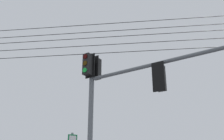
# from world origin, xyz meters

# --- Properties ---
(signal_mast_assembly) EXTENTS (1.86, 5.73, 6.51)m
(signal_mast_assembly) POSITION_xyz_m (0.71, 0.28, 4.65)
(signal_mast_assembly) COLOR slate
(signal_mast_assembly) RESTS_ON ground
(overhead_wire_span) EXTENTS (20.55, 24.14, 1.50)m
(overhead_wire_span) POSITION_xyz_m (-0.02, 0.47, 7.31)
(overhead_wire_span) COLOR black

